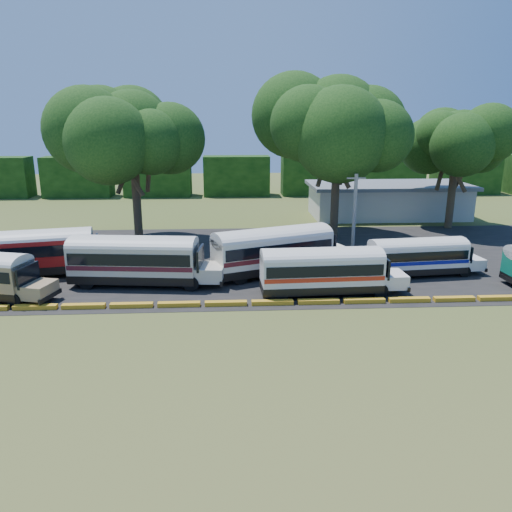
{
  "coord_description": "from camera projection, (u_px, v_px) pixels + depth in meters",
  "views": [
    {
      "loc": [
        -1.2,
        -29.08,
        11.69
      ],
      "look_at": [
        0.71,
        6.0,
        1.89
      ],
      "focal_mm": 35.0,
      "sensor_mm": 36.0,
      "label": 1
    }
  ],
  "objects": [
    {
      "name": "tree_east",
      "position": [
        457.0,
        141.0,
        52.12
      ],
      "size": [
        8.37,
        8.37,
        12.4
      ],
      "color": "#34281A",
      "rests_on": "ground"
    },
    {
      "name": "bus_red",
      "position": [
        35.0,
        250.0,
        37.49
      ],
      "size": [
        11.2,
        4.8,
        3.58
      ],
      "rotation": [
        0.0,
        0.0,
        0.2
      ],
      "color": "black",
      "rests_on": "ground"
    },
    {
      "name": "tree_center",
      "position": [
        338.0,
        120.0,
        47.24
      ],
      "size": [
        11.21,
        11.21,
        15.58
      ],
      "color": "#34281A",
      "rests_on": "ground"
    },
    {
      "name": "bus_white_red",
      "position": [
        324.0,
        269.0,
        33.61
      ],
      "size": [
        10.05,
        2.9,
        3.27
      ],
      "rotation": [
        0.0,
        0.0,
        0.04
      ],
      "color": "black",
      "rests_on": "ground"
    },
    {
      "name": "ground",
      "position": [
        250.0,
        311.0,
        31.17
      ],
      "size": [
        160.0,
        160.0,
        0.0
      ],
      "primitive_type": "plane",
      "color": "#34511B",
      "rests_on": "ground"
    },
    {
      "name": "utility_pole",
      "position": [
        354.0,
        214.0,
        42.65
      ],
      "size": [
        1.6,
        0.3,
        7.11
      ],
      "color": "gray",
      "rests_on": "ground"
    },
    {
      "name": "bus_cream_west",
      "position": [
        137.0,
        258.0,
        35.5
      ],
      "size": [
        11.2,
        3.88,
        3.61
      ],
      "rotation": [
        0.0,
        0.0,
        -0.11
      ],
      "color": "black",
      "rests_on": "ground"
    },
    {
      "name": "bus_cream_east",
      "position": [
        275.0,
        248.0,
        37.97
      ],
      "size": [
        11.38,
        6.59,
        3.67
      ],
      "rotation": [
        0.0,
        0.0,
        0.37
      ],
      "color": "black",
      "rests_on": "ground"
    },
    {
      "name": "asphalt_strip",
      "position": [
        256.0,
        258.0,
        42.76
      ],
      "size": [
        64.0,
        24.0,
        0.02
      ],
      "primitive_type": "cube",
      "color": "black",
      "rests_on": "ground"
    },
    {
      "name": "terminal_building",
      "position": [
        388.0,
        200.0,
        60.42
      ],
      "size": [
        19.0,
        9.0,
        4.0
      ],
      "color": "#BBB7AB",
      "rests_on": "ground"
    },
    {
      "name": "tree_west",
      "position": [
        132.0,
        131.0,
        45.73
      ],
      "size": [
        9.99,
        9.99,
        14.17
      ],
      "color": "#34281A",
      "rests_on": "ground"
    },
    {
      "name": "treeline_backdrop",
      "position": [
        237.0,
        176.0,
        76.53
      ],
      "size": [
        130.0,
        4.0,
        6.0
      ],
      "color": "black",
      "rests_on": "ground"
    },
    {
      "name": "bus_white_blue",
      "position": [
        420.0,
        255.0,
        37.74
      ],
      "size": [
        9.08,
        3.09,
        2.93
      ],
      "rotation": [
        0.0,
        0.0,
        0.1
      ],
      "color": "black",
      "rests_on": "ground"
    },
    {
      "name": "curb",
      "position": [
        249.0,
        303.0,
        32.09
      ],
      "size": [
        53.7,
        0.45,
        0.3
      ],
      "color": "gold",
      "rests_on": "ground"
    }
  ]
}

